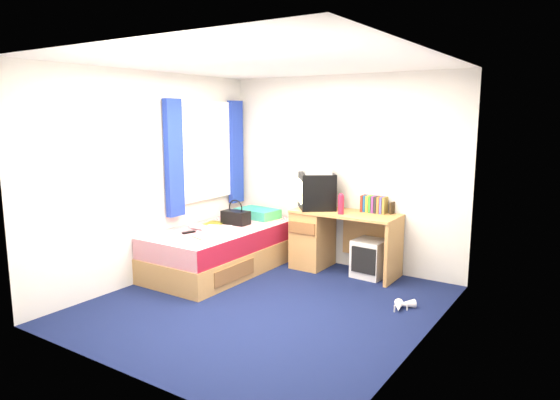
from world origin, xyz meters
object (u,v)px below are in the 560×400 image
Objects in this scene: pink_water_bottle at (341,205)px; white_heels at (401,305)px; picture_frame at (392,208)px; handbag at (236,217)px; magazine at (214,224)px; towel at (217,231)px; colour_swatch_fan at (199,238)px; remote_control at (189,232)px; storage_cube at (370,258)px; water_bottle at (198,227)px; aerosol_can at (341,203)px; vcr at (317,170)px; bed at (223,249)px; pillow at (257,213)px; crt_tv at (316,191)px; desk at (325,237)px.

white_heels is (1.01, -0.63, -0.82)m from pink_water_bottle.
picture_frame is 1.36m from white_heels.
handbag reaches higher than magazine.
towel is 0.90× the size of white_heels.
white_heels is at bearing -32.24° from pink_water_bottle.
pink_water_bottle is at bearing 45.51° from colour_swatch_fan.
pink_water_bottle is 1.36m from handbag.
towel reaches higher than remote_control.
colour_swatch_fan is at bearing -134.26° from storage_cube.
towel is 0.39m from water_bottle.
magazine is 0.87× the size of white_heels.
magazine reaches higher than colour_swatch_fan.
aerosol_can is at bearing 50.44° from towel.
vcr is 2.02m from white_heels.
colour_swatch_fan reaches higher than storage_cube.
vcr reaches higher than bed.
storage_cube is 2.10m from water_bottle.
crt_tv is (0.88, 0.05, 0.37)m from pillow.
aerosol_can is 0.92× the size of water_bottle.
water_bottle is (0.04, -0.34, 0.03)m from magazine.
pillow is 1.24× the size of storage_cube.
towel is at bearing 72.62° from colour_swatch_fan.
pillow is at bearing 88.72° from handbag.
vcr is 1.69m from colour_swatch_fan.
towel is (-0.68, -1.11, -0.65)m from vcr.
picture_frame reaches higher than storage_cube.
storage_cube is at bearing -0.21° from desk.
colour_swatch_fan is at bearing -134.49° from picture_frame.
colour_swatch_fan is at bearing -107.38° from towel.
towel is at bearing -66.86° from vcr.
white_heels is (2.31, -0.02, -0.23)m from bed.
white_heels is (1.42, -0.79, -0.93)m from crt_tv.
handbag is at bearing -152.54° from desk.
towel is 1.45× the size of water_bottle.
handbag is (-0.87, -0.53, -0.34)m from crt_tv.
pink_water_bottle is (0.41, -0.15, -0.38)m from vcr.
handbag reaches higher than towel.
magazine is at bearing -160.58° from pink_water_bottle.
remote_control is at bearing -104.99° from handbag.
pillow reaches higher than storage_cube.
picture_frame is 0.76× the size of aerosol_can.
bed reaches higher than white_heels.
bed is 0.44m from water_bottle.
storage_cube is at bearing 1.58° from pillow.
water_bottle is (-0.38, 0.09, -0.01)m from towel.
handbag is 2.18× the size of remote_control.
bed is 3.28× the size of crt_tv.
storage_cube is at bearing 51.58° from crt_tv.
desk is 7.05× the size of aerosol_can.
vcr is (0.88, 0.05, 0.64)m from pillow.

